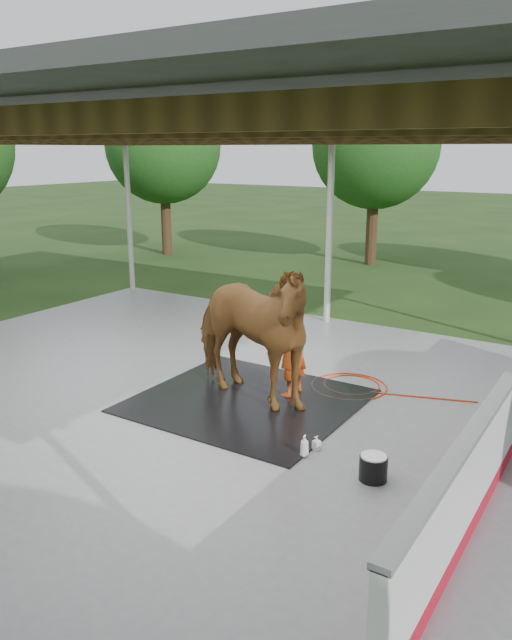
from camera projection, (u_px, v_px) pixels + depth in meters
The scene contains 12 objects.
ground at pixel (194, 392), 9.78m from camera, with size 100.00×100.00×0.00m, color #1E3814.
concrete_slab at pixel (194, 390), 9.78m from camera, with size 12.00×10.00×0.05m, color slate.
pavilion_structure at pixel (186, 128), 8.73m from camera, with size 12.60×10.60×4.05m.
dasher_board at pixel (505, 424), 7.25m from camera, with size 0.16×8.00×1.15m.
tree_belt at pixel (240, 141), 9.36m from camera, with size 28.00×28.00×5.80m.
rubber_mat at pixel (247, 401), 9.27m from camera, with size 3.08×2.89×0.02m, color black.
horse at pixel (247, 331), 8.98m from camera, with size 1.16×2.55×2.15m, color brown.
handler at pixel (292, 345), 9.31m from camera, with size 0.58×0.38×1.60m, color #CB4715.
wash_bucket at pixel (373, 467), 7.04m from camera, with size 0.32×0.32×0.30m.
soap_bottle_a at pixel (304, 446), 7.58m from camera, with size 0.11×0.11×0.28m, color silver.
soap_bottle_b at pixel (317, 443), 7.75m from camera, with size 0.08×0.09×0.19m, color #338CD8.
hose_coil at pixel (351, 386), 9.85m from camera, with size 2.49×1.20×0.02m.
Camera 1 is at (5.72, -7.18, 3.68)m, focal length 35.00 mm.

